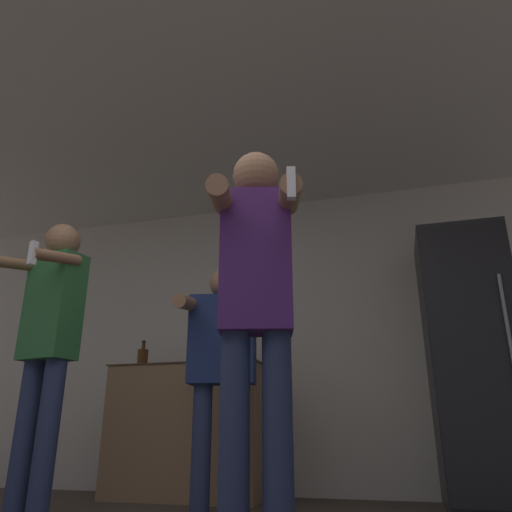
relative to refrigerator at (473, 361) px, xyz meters
name	(u,v)px	position (x,y,z in m)	size (l,w,h in m)	color
wall_back	(269,338)	(-1.60, 0.36, 0.31)	(7.00, 0.06, 2.55)	beige
ceiling_slab	(210,108)	(-1.60, -1.23, 1.61)	(7.00, 3.65, 0.05)	silver
refrigerator	(473,361)	(0.00, 0.00, 0.00)	(0.60, 0.70, 1.93)	#262628
counter	(191,430)	(-2.16, 0.01, -0.47)	(1.25, 0.68, 1.00)	#997551
bottle_short_whiskey	(249,351)	(-1.70, 0.05, 0.15)	(0.06, 0.06, 0.31)	silver
bottle_amber_bourbon	(143,358)	(-2.66, 0.05, 0.13)	(0.09, 0.09, 0.25)	#563314
bottle_dark_rum	(236,352)	(-1.81, 0.05, 0.15)	(0.08, 0.08, 0.31)	maroon
bottle_tall_gin	(217,355)	(-1.98, 0.05, 0.13)	(0.08, 0.08, 0.26)	#194723
person_woman_foreground	(256,297)	(-1.11, -1.83, 0.09)	(0.48, 0.52, 1.79)	navy
person_man_side	(49,335)	(-2.58, -1.32, 0.08)	(0.44, 0.51, 1.78)	navy
person_spectator_back	(222,358)	(-1.63, -0.80, -0.03)	(0.56, 0.58, 1.56)	navy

